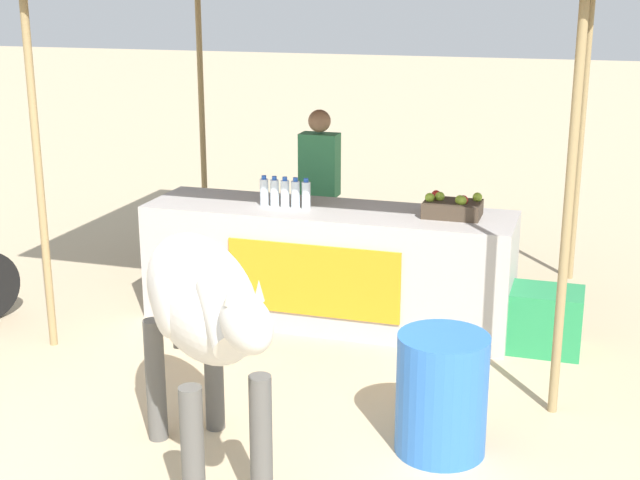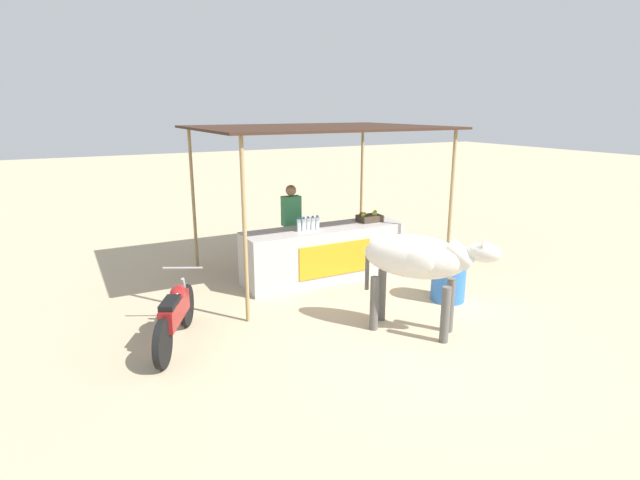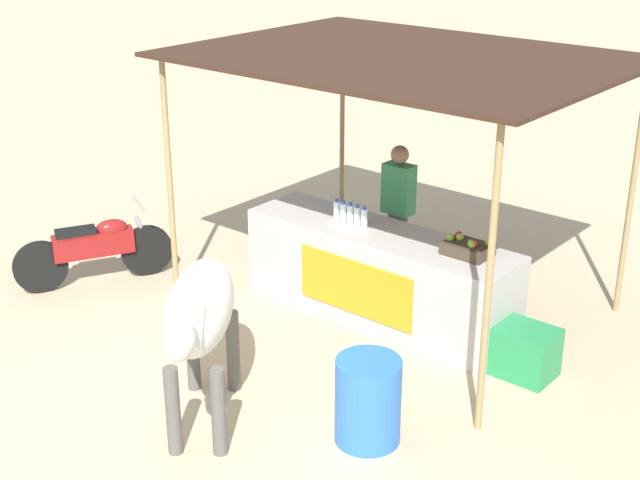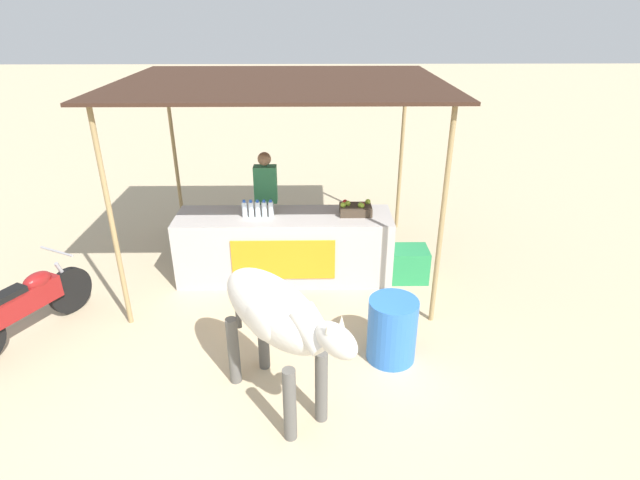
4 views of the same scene
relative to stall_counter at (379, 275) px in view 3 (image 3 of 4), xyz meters
The scene contains 10 objects.
ground_plane 2.25m from the stall_counter, 90.00° to the right, with size 60.00×60.00×0.00m, color tan.
stall_counter is the anchor object (origin of this frame).
stall_awning 2.15m from the stall_counter, 90.00° to the left, with size 4.20×3.20×2.72m.
water_bottle_row 0.69m from the stall_counter, behind, with size 0.43×0.07×0.25m.
fruit_crate 1.14m from the stall_counter, ahead, with size 0.44×0.32×0.18m.
vendor_behind_counter 0.89m from the stall_counter, 112.12° to the left, with size 0.34×0.22×1.65m.
cooler_box 1.76m from the stall_counter, ahead, with size 0.60×0.44×0.48m, color #268C4C.
water_barrel 2.26m from the stall_counter, 55.78° to the right, with size 0.54×0.54×0.74m, color blue.
cow 2.62m from the stall_counter, 88.58° to the right, with size 1.42×1.65×1.44m.
motorcycle_parked 3.27m from the stall_counter, 155.16° to the right, with size 0.94×1.65×0.90m.
Camera 3 is at (4.96, -4.69, 4.32)m, focal length 50.00 mm.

